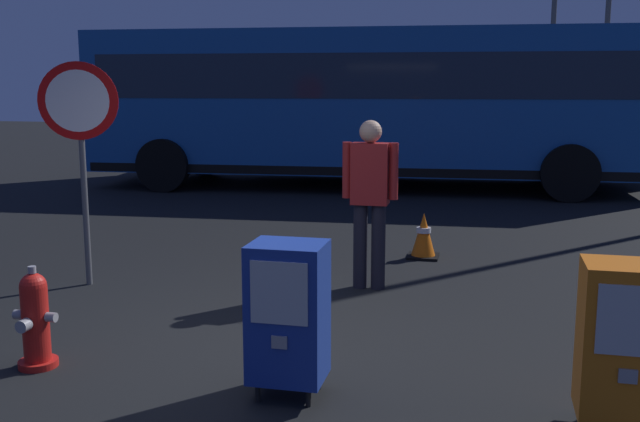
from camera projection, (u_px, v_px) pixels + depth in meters
name	position (u px, v px, depth m)	size (l,w,h in m)	color
ground_plane	(246.00, 352.00, 5.57)	(60.00, 60.00, 0.00)	black
fire_hydrant	(35.00, 320.00, 5.23)	(0.33, 0.32, 0.75)	red
newspaper_box_primary	(288.00, 312.00, 4.71)	(0.48, 0.42, 1.02)	black
newspaper_box_secondary	(623.00, 340.00, 4.18)	(0.48, 0.42, 1.02)	black
stop_sign	(80.00, 127.00, 7.16)	(0.71, 0.31, 2.23)	#4C4F54
pedestrian	(370.00, 194.00, 7.16)	(0.55, 0.22, 1.67)	black
traffic_cone	(424.00, 236.00, 8.55)	(0.36, 0.36, 0.53)	black
bus_near	(365.00, 100.00, 14.17)	(10.64, 3.31, 3.00)	#19519E
bus_far	(480.00, 97.00, 17.22)	(10.72, 3.76, 3.00)	#4C5156
street_light_far_left	(608.00, 15.00, 19.02)	(0.32, 0.32, 6.46)	#4C4F54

